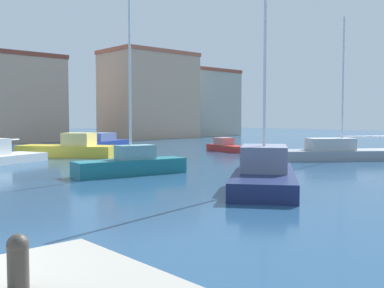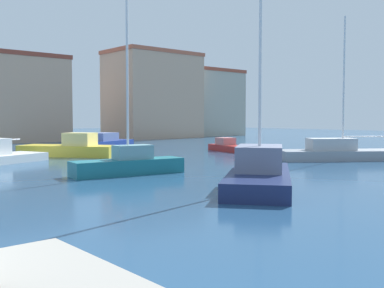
{
  "view_description": "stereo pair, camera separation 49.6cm",
  "coord_description": "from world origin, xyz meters",
  "px_view_note": "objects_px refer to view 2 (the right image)",
  "views": [
    {
      "loc": [
        -0.26,
        -6.6,
        2.87
      ],
      "look_at": [
        20.49,
        16.27,
        1.06
      ],
      "focal_mm": 42.95,
      "sensor_mm": 36.0,
      "label": 1
    },
    {
      "loc": [
        0.11,
        -6.93,
        2.87
      ],
      "look_at": [
        20.49,
        16.27,
        1.06
      ],
      "focal_mm": 42.95,
      "sensor_mm": 36.0,
      "label": 2
    }
  ],
  "objects_px": {
    "sailboat_grey_behind_lamppost": "(340,152)",
    "motorboat_yellow_far_right": "(71,148)",
    "motorboat_red_mid_harbor": "(228,146)",
    "sailboat_teal_center_channel": "(129,163)",
    "motorboat_blue_distant_east": "(103,141)",
    "sailboat_navy_inner_mooring": "(259,172)"
  },
  "relations": [
    {
      "from": "sailboat_grey_behind_lamppost",
      "to": "motorboat_yellow_far_right",
      "type": "relative_size",
      "value": 1.33
    },
    {
      "from": "motorboat_red_mid_harbor",
      "to": "sailboat_teal_center_channel",
      "type": "height_order",
      "value": "sailboat_teal_center_channel"
    },
    {
      "from": "motorboat_red_mid_harbor",
      "to": "motorboat_yellow_far_right",
      "type": "xyz_separation_m",
      "value": [
        -12.37,
        4.03,
        0.18
      ]
    },
    {
      "from": "motorboat_yellow_far_right",
      "to": "motorboat_blue_distant_east",
      "type": "bearing_deg",
      "value": 49.15
    },
    {
      "from": "motorboat_yellow_far_right",
      "to": "motorboat_red_mid_harbor",
      "type": "bearing_deg",
      "value": -18.03
    },
    {
      "from": "sailboat_grey_behind_lamppost",
      "to": "sailboat_teal_center_channel",
      "type": "xyz_separation_m",
      "value": [
        -15.08,
        2.73,
        0.08
      ]
    },
    {
      "from": "motorboat_blue_distant_east",
      "to": "motorboat_red_mid_harbor",
      "type": "bearing_deg",
      "value": -72.27
    },
    {
      "from": "sailboat_teal_center_channel",
      "to": "sailboat_navy_inner_mooring",
      "type": "bearing_deg",
      "value": -77.2
    },
    {
      "from": "motorboat_yellow_far_right",
      "to": "sailboat_teal_center_channel",
      "type": "xyz_separation_m",
      "value": [
        -2.78,
        -11.83,
        0.02
      ]
    },
    {
      "from": "sailboat_grey_behind_lamppost",
      "to": "sailboat_teal_center_channel",
      "type": "bearing_deg",
      "value": 169.75
    },
    {
      "from": "sailboat_grey_behind_lamppost",
      "to": "motorboat_yellow_far_right",
      "type": "distance_m",
      "value": 19.06
    },
    {
      "from": "sailboat_grey_behind_lamppost",
      "to": "sailboat_teal_center_channel",
      "type": "distance_m",
      "value": 15.33
    },
    {
      "from": "motorboat_red_mid_harbor",
      "to": "motorboat_yellow_far_right",
      "type": "relative_size",
      "value": 0.68
    },
    {
      "from": "sailboat_navy_inner_mooring",
      "to": "motorboat_yellow_far_right",
      "type": "xyz_separation_m",
      "value": [
        1.16,
        18.94,
        -0.04
      ]
    },
    {
      "from": "sailboat_grey_behind_lamppost",
      "to": "sailboat_navy_inner_mooring",
      "type": "height_order",
      "value": "sailboat_grey_behind_lamppost"
    },
    {
      "from": "motorboat_blue_distant_east",
      "to": "sailboat_navy_inner_mooring",
      "type": "distance_m",
      "value": 29.77
    },
    {
      "from": "sailboat_teal_center_channel",
      "to": "motorboat_yellow_far_right",
      "type": "bearing_deg",
      "value": 76.79
    },
    {
      "from": "sailboat_teal_center_channel",
      "to": "sailboat_grey_behind_lamppost",
      "type": "bearing_deg",
      "value": -10.25
    },
    {
      "from": "motorboat_red_mid_harbor",
      "to": "sailboat_navy_inner_mooring",
      "type": "bearing_deg",
      "value": -132.22
    },
    {
      "from": "motorboat_blue_distant_east",
      "to": "motorboat_yellow_far_right",
      "type": "relative_size",
      "value": 1.16
    },
    {
      "from": "motorboat_yellow_far_right",
      "to": "sailboat_teal_center_channel",
      "type": "height_order",
      "value": "sailboat_teal_center_channel"
    },
    {
      "from": "sailboat_navy_inner_mooring",
      "to": "motorboat_red_mid_harbor",
      "type": "bearing_deg",
      "value": 47.78
    }
  ]
}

